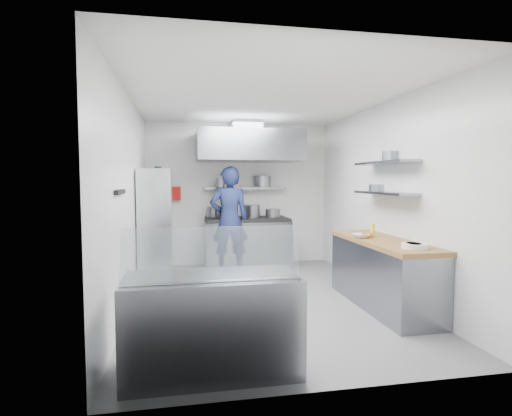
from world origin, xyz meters
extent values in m
plane|color=slate|center=(0.00, 0.00, 0.00)|extent=(5.00, 5.00, 0.00)
plane|color=silver|center=(0.00, 0.00, 2.80)|extent=(5.00, 5.00, 0.00)
cube|color=white|center=(0.00, 2.50, 1.40)|extent=(3.60, 2.80, 0.02)
cube|color=white|center=(0.00, -2.50, 1.40)|extent=(3.60, 2.80, 0.02)
cube|color=white|center=(-1.80, 0.00, 1.40)|extent=(2.80, 5.00, 0.02)
cube|color=white|center=(1.80, 0.00, 1.40)|extent=(2.80, 5.00, 0.02)
cube|color=gray|center=(0.10, 2.10, 0.45)|extent=(1.60, 0.80, 0.90)
cube|color=black|center=(0.10, 2.10, 0.93)|extent=(1.57, 0.78, 0.06)
cylinder|color=slate|center=(-0.50, 2.38, 1.06)|extent=(0.30, 0.30, 0.20)
cylinder|color=slate|center=(0.21, 2.14, 1.08)|extent=(0.30, 0.30, 0.24)
cylinder|color=slate|center=(0.61, 2.11, 1.04)|extent=(0.29, 0.29, 0.16)
cube|color=gray|center=(0.10, 2.34, 1.52)|extent=(1.60, 0.30, 0.04)
cylinder|color=slate|center=(-0.37, 2.11, 1.63)|extent=(0.25, 0.25, 0.18)
cylinder|color=slate|center=(0.46, 2.36, 1.65)|extent=(0.33, 0.33, 0.22)
cube|color=gray|center=(0.10, 1.93, 2.30)|extent=(1.90, 1.15, 0.55)
cube|color=slate|center=(0.10, 2.15, 2.68)|extent=(0.55, 0.55, 0.24)
cube|color=#AE120D|center=(-1.25, 2.44, 1.42)|extent=(0.22, 0.10, 0.26)
imported|color=#1A234E|center=(-0.28, 1.72, 0.96)|extent=(0.72, 0.48, 1.92)
cube|color=silver|center=(-1.53, 1.08, 0.93)|extent=(0.50, 0.90, 1.85)
cube|color=white|center=(-1.53, 1.02, 0.80)|extent=(0.15, 0.19, 0.17)
cube|color=yellow|center=(-1.53, 1.32, 1.30)|extent=(0.13, 0.17, 0.15)
cylinder|color=black|center=(-1.48, 1.03, 1.80)|extent=(0.11, 0.11, 0.18)
cube|color=black|center=(-1.78, -0.90, 1.55)|extent=(0.04, 0.55, 0.05)
cube|color=gray|center=(1.48, -0.60, 0.42)|extent=(0.62, 2.00, 0.84)
cube|color=#966238|center=(1.48, -0.60, 0.87)|extent=(0.65, 2.04, 0.06)
cylinder|color=white|center=(1.45, -1.31, 0.93)|extent=(0.23, 0.23, 0.06)
cylinder|color=white|center=(1.51, -1.32, 0.93)|extent=(0.25, 0.25, 0.06)
cylinder|color=#B77133|center=(1.37, -0.35, 0.93)|extent=(0.14, 0.14, 0.06)
cylinder|color=yellow|center=(1.46, -0.33, 0.99)|extent=(0.06, 0.06, 0.18)
imported|color=white|center=(1.26, -0.41, 0.93)|extent=(0.25, 0.25, 0.06)
cube|color=gray|center=(1.64, -0.30, 1.50)|extent=(0.30, 1.30, 0.04)
cube|color=gray|center=(1.64, -0.30, 1.92)|extent=(0.30, 1.30, 0.04)
cylinder|color=slate|center=(1.54, -0.28, 1.57)|extent=(0.21, 0.21, 0.10)
cylinder|color=slate|center=(1.75, -0.27, 2.01)|extent=(0.24, 0.24, 0.14)
cube|color=gray|center=(-0.87, -2.00, 0.42)|extent=(1.50, 0.70, 0.85)
cube|color=silver|center=(-0.87, -2.12, 1.07)|extent=(1.47, 0.19, 0.42)
camera|label=1|loc=(-1.11, -5.41, 1.68)|focal=28.00mm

